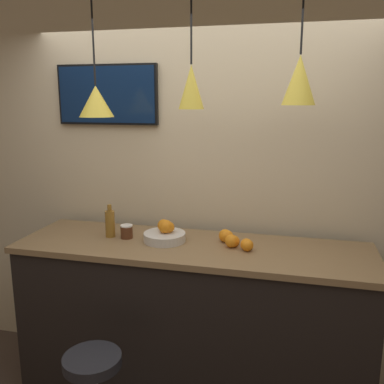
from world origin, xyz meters
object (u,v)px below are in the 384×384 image
juice_bottle (110,223)px  spread_jar (127,231)px  fruit_bowl (165,233)px  mounted_tv (107,95)px

juice_bottle → spread_jar: size_ratio=2.47×
juice_bottle → spread_jar: bearing=0.0°
juice_bottle → fruit_bowl: bearing=0.5°
spread_jar → fruit_bowl: bearing=0.7°
spread_jar → mounted_tv: size_ratio=0.12×
juice_bottle → spread_jar: 0.13m
juice_bottle → mounted_tv: bearing=112.7°
fruit_bowl → spread_jar: bearing=-179.3°
spread_jar → mounted_tv: 1.01m
juice_bottle → mounted_tv: (-0.15, 0.36, 0.85)m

